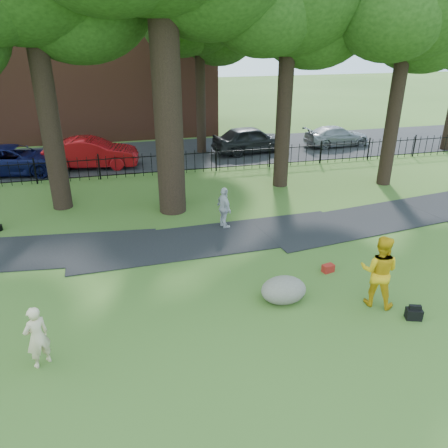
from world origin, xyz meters
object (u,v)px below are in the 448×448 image
object	(u,v)px
woman	(37,337)
boulder	(284,288)
red_sedan	(92,153)
man	(379,271)

from	to	relation	value
woman	boulder	distance (m)	6.34
boulder	woman	bearing A→B (deg)	-169.75
red_sedan	boulder	bearing A→B (deg)	-151.62
red_sedan	man	bearing A→B (deg)	-145.11
man	red_sedan	xyz separation A→B (m)	(-7.90, 15.32, -0.22)
man	woman	bearing A→B (deg)	39.82
woman	man	size ratio (longest dim) A/B	0.74
boulder	red_sedan	xyz separation A→B (m)	(-5.52, 14.55, 0.43)
man	red_sedan	bearing A→B (deg)	-25.25
woman	boulder	xyz separation A→B (m)	(6.23, 1.13, -0.39)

